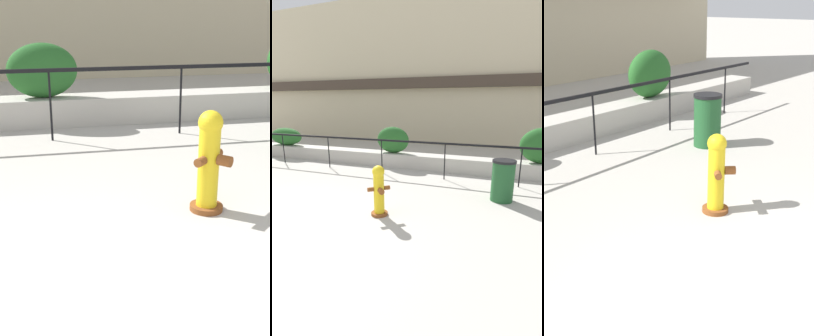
# 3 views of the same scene
# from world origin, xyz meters

# --- Properties ---
(planter_wall_low) EXTENTS (18.00, 0.70, 0.50)m
(planter_wall_low) POSITION_xyz_m (0.00, 6.00, 0.25)
(planter_wall_low) COLOR #B7B2A8
(planter_wall_low) RESTS_ON ground
(fence_railing_segment) EXTENTS (15.00, 0.05, 1.15)m
(fence_railing_segment) POSITION_xyz_m (-0.00, 4.90, 1.02)
(fence_railing_segment) COLOR black
(fence_railing_segment) RESTS_ON ground
(hedge_bush_1) EXTENTS (1.24, 0.57, 0.96)m
(hedge_bush_1) POSITION_xyz_m (-0.08, 6.00, 0.98)
(hedge_bush_1) COLOR #235B23
(hedge_bush_1) RESTS_ON planter_wall_low
(fire_hydrant) EXTENTS (0.50, 0.50, 1.08)m
(fire_hydrant) POSITION_xyz_m (1.48, 1.80, 0.55)
(fire_hydrant) COLOR brown
(fire_hydrant) RESTS_ON ground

